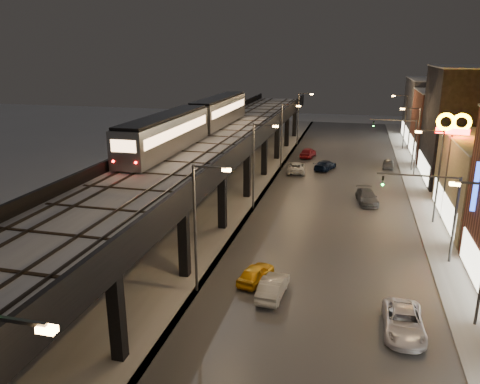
# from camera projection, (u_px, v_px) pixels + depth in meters

# --- Properties ---
(road_surface) EXTENTS (17.00, 120.00, 0.06)m
(road_surface) POSITION_uv_depth(u_px,v_px,m) (334.00, 203.00, 50.87)
(road_surface) COLOR #46474D
(road_surface) RESTS_ON ground
(sidewalk_right) EXTENTS (4.00, 120.00, 0.14)m
(sidewalk_right) POSITION_uv_depth(u_px,v_px,m) (432.00, 210.00, 48.54)
(sidewalk_right) COLOR #9FA1A8
(sidewalk_right) RESTS_ON ground
(under_viaduct_pavement) EXTENTS (11.00, 120.00, 0.06)m
(under_viaduct_pavement) POSITION_uv_depth(u_px,v_px,m) (216.00, 194.00, 53.99)
(under_viaduct_pavement) COLOR #9FA1A8
(under_viaduct_pavement) RESTS_ON ground
(elevated_viaduct) EXTENTS (9.00, 100.00, 6.30)m
(elevated_viaduct) POSITION_uv_depth(u_px,v_px,m) (206.00, 152.00, 49.43)
(elevated_viaduct) COLOR black
(elevated_viaduct) RESTS_ON ground
(viaduct_trackbed) EXTENTS (8.40, 100.00, 0.32)m
(viaduct_trackbed) POSITION_uv_depth(u_px,v_px,m) (206.00, 145.00, 49.33)
(viaduct_trackbed) COLOR #B2B7C1
(viaduct_trackbed) RESTS_ON elevated_viaduct
(viaduct_parapet_streetside) EXTENTS (0.30, 100.00, 1.10)m
(viaduct_parapet_streetside) POSITION_uv_depth(u_px,v_px,m) (247.00, 142.00, 48.21)
(viaduct_parapet_streetside) COLOR black
(viaduct_parapet_streetside) RESTS_ON elevated_viaduct
(viaduct_parapet_far) EXTENTS (0.30, 100.00, 1.10)m
(viaduct_parapet_far) POSITION_uv_depth(u_px,v_px,m) (168.00, 139.00, 50.23)
(viaduct_parapet_far) COLOR black
(viaduct_parapet_far) RESTS_ON elevated_viaduct
(building_e) EXTENTS (12.20, 12.20, 10.16)m
(building_e) POSITION_uv_depth(u_px,v_px,m) (457.00, 125.00, 70.64)
(building_e) COLOR brown
(building_e) RESTS_ON ground
(building_f) EXTENTS (12.20, 16.20, 11.16)m
(building_f) POSITION_uv_depth(u_px,v_px,m) (442.00, 111.00, 83.49)
(building_f) COLOR #3A3A40
(building_f) RESTS_ON ground
(streetlight_left_1) EXTENTS (2.57, 0.28, 9.00)m
(streetlight_left_1) POSITION_uv_depth(u_px,v_px,m) (199.00, 220.00, 30.76)
(streetlight_left_1) COLOR #38383A
(streetlight_left_1) RESTS_ON ground
(streetlight_left_2) EXTENTS (2.57, 0.28, 9.00)m
(streetlight_left_2) POSITION_uv_depth(u_px,v_px,m) (256.00, 160.00, 47.47)
(streetlight_left_2) COLOR #38383A
(streetlight_left_2) RESTS_ON ground
(streetlight_right_2) EXTENTS (2.56, 0.28, 9.00)m
(streetlight_right_2) POSITION_uv_depth(u_px,v_px,m) (436.00, 171.00, 43.50)
(streetlight_right_2) COLOR #38383A
(streetlight_right_2) RESTS_ON ground
(streetlight_left_3) EXTENTS (2.57, 0.28, 9.00)m
(streetlight_left_3) POSITION_uv_depth(u_px,v_px,m) (284.00, 132.00, 64.18)
(streetlight_left_3) COLOR #38383A
(streetlight_left_3) RESTS_ON ground
(streetlight_right_3) EXTENTS (2.56, 0.28, 9.00)m
(streetlight_right_3) POSITION_uv_depth(u_px,v_px,m) (415.00, 137.00, 60.21)
(streetlight_right_3) COLOR #38383A
(streetlight_right_3) RESTS_ON ground
(streetlight_left_4) EXTENTS (2.57, 0.28, 9.00)m
(streetlight_left_4) POSITION_uv_depth(u_px,v_px,m) (300.00, 115.00, 80.89)
(streetlight_left_4) COLOR #38383A
(streetlight_left_4) RESTS_ON ground
(streetlight_right_4) EXTENTS (2.56, 0.28, 9.00)m
(streetlight_right_4) POSITION_uv_depth(u_px,v_px,m) (404.00, 118.00, 76.92)
(streetlight_right_4) COLOR #38383A
(streetlight_right_4) RESTS_ON ground
(traffic_light_rig_a) EXTENTS (6.10, 0.34, 7.00)m
(traffic_light_rig_a) POSITION_uv_depth(u_px,v_px,m) (440.00, 208.00, 35.57)
(traffic_light_rig_a) COLOR #38383A
(traffic_light_rig_a) RESTS_ON ground
(traffic_light_rig_b) EXTENTS (6.10, 0.34, 7.00)m
(traffic_light_rig_b) POSITION_uv_depth(u_px,v_px,m) (406.00, 138.00, 63.41)
(traffic_light_rig_b) COLOR #38383A
(traffic_light_rig_b) RESTS_ON ground
(subway_train) EXTENTS (2.92, 35.50, 3.49)m
(subway_train) POSITION_uv_depth(u_px,v_px,m) (197.00, 120.00, 53.31)
(subway_train) COLOR gray
(subway_train) RESTS_ON viaduct_trackbed
(car_taxi) EXTENTS (2.41, 4.10, 1.31)m
(car_taxi) POSITION_uv_depth(u_px,v_px,m) (256.00, 274.00, 33.40)
(car_taxi) COLOR #ECAB15
(car_taxi) RESTS_ON ground
(car_near_white) EXTENTS (1.72, 4.29, 1.39)m
(car_near_white) POSITION_uv_depth(u_px,v_px,m) (273.00, 287.00, 31.41)
(car_near_white) COLOR #A6A6A6
(car_near_white) RESTS_ON ground
(car_mid_silver) EXTENTS (2.85, 5.29, 1.41)m
(car_mid_silver) POSITION_uv_depth(u_px,v_px,m) (296.00, 168.00, 63.41)
(car_mid_silver) COLOR silver
(car_mid_silver) RESTS_ON ground
(car_mid_dark) EXTENTS (3.21, 5.01, 1.35)m
(car_mid_dark) POSITION_uv_depth(u_px,v_px,m) (325.00, 165.00, 64.72)
(car_mid_dark) COLOR black
(car_mid_dark) RESTS_ON ground
(car_far_white) EXTENTS (2.45, 4.71, 1.53)m
(car_far_white) POSITION_uv_depth(u_px,v_px,m) (308.00, 153.00, 72.18)
(car_far_white) COLOR maroon
(car_far_white) RESTS_ON ground
(car_onc_dark) EXTENTS (2.27, 4.91, 1.37)m
(car_onc_dark) POSITION_uv_depth(u_px,v_px,m) (404.00, 323.00, 27.34)
(car_onc_dark) COLOR silver
(car_onc_dark) RESTS_ON ground
(car_onc_white) EXTENTS (2.70, 5.03, 1.39)m
(car_onc_white) POSITION_uv_depth(u_px,v_px,m) (367.00, 197.00, 50.62)
(car_onc_white) COLOR #555B66
(car_onc_white) RESTS_ON ground
(car_onc_red) EXTENTS (1.68, 3.74, 1.25)m
(car_onc_red) POSITION_uv_depth(u_px,v_px,m) (388.00, 164.00, 65.61)
(car_onc_red) COLOR #4F515A
(car_onc_red) RESTS_ON ground
(sign_mcdonalds) EXTENTS (3.09, 0.73, 10.40)m
(sign_mcdonalds) POSITION_uv_depth(u_px,v_px,m) (452.00, 133.00, 43.75)
(sign_mcdonalds) COLOR #38383A
(sign_mcdonalds) RESTS_ON ground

